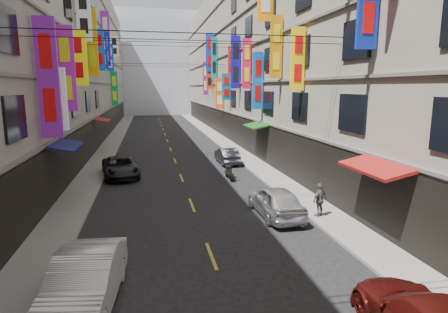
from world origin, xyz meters
name	(u,v)px	position (x,y,z in m)	size (l,w,h in m)	color
sidewalk_left	(107,151)	(-6.00, 42.00, 0.06)	(2.00, 90.00, 0.12)	slate
sidewalk_right	(230,147)	(6.00, 42.00, 0.06)	(2.00, 90.00, 0.12)	slate
building_row_left	(29,46)	(-11.99, 42.00, 9.49)	(10.14, 90.00, 19.00)	gray
building_row_right	(290,51)	(11.99, 42.00, 9.49)	(10.14, 90.00, 19.00)	#A09686
haze_block	(156,64)	(0.00, 92.00, 11.00)	(18.00, 8.00, 22.00)	silver
shop_signage	(170,44)	(-0.21, 34.91, 9.16)	(14.00, 55.00, 11.76)	#0E24AE
street_awnings	(164,142)	(-1.26, 26.00, 3.00)	(13.99, 35.20, 0.41)	#144E22
overhead_cables	(179,41)	(0.00, 30.00, 8.80)	(14.00, 38.04, 1.24)	black
lane_markings	(173,154)	(0.00, 39.00, 0.00)	(0.12, 80.20, 0.01)	gold
scooter_far_right	(229,173)	(3.03, 28.98, 0.44)	(0.50, 1.80, 1.14)	black
car_left_mid	(84,282)	(-3.90, 15.48, 0.76)	(1.62, 4.63, 1.53)	silver
car_left_far	(120,167)	(-4.00, 31.11, 0.67)	(2.22, 4.81, 1.34)	black
car_right_mid	(276,201)	(3.65, 21.57, 0.72)	(1.71, 4.24, 1.44)	silver
car_right_far	(227,156)	(3.97, 34.12, 0.63)	(1.34, 3.84, 1.27)	#292931
pedestrian_rfar	(320,200)	(5.51, 20.85, 0.89)	(0.90, 0.51, 1.54)	#575759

